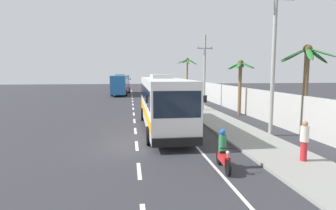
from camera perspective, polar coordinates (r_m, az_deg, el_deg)
ground_plane at (r=15.92m, az=-6.37°, el=-7.96°), size 160.00×160.00×0.00m
sidewalk_kerb at (r=26.67m, az=7.87°, el=-1.86°), size 3.20×90.00×0.14m
lane_markings at (r=30.22m, az=-3.20°, el=-0.93°), size 3.35×71.00×0.01m
boundary_wall at (r=31.48m, az=12.63°, el=1.52°), size 0.24×60.00×2.52m
coach_bus_foreground at (r=19.80m, az=-1.01°, el=0.84°), size 3.05×12.47×3.84m
coach_bus_far_lane at (r=51.03m, az=-9.52°, el=4.27°), size 3.31×12.59×3.68m
motorcycle_beside_bus at (r=12.03m, az=11.09°, el=-9.58°), size 0.56×1.96×1.67m
motorcycle_trailing at (r=29.42m, az=1.50°, el=0.14°), size 0.56×1.96×1.59m
pedestrian_near_kerb at (r=13.73m, az=25.87°, el=-6.39°), size 0.36×0.36×1.77m
pedestrian_midwalk at (r=29.03m, az=6.97°, el=0.74°), size 0.36×0.36×1.68m
pedestrian_far_walk at (r=37.90m, az=2.46°, el=2.11°), size 0.36×0.36×1.60m
utility_pole_nearest at (r=18.75m, az=20.64°, el=10.46°), size 2.35×0.24×10.41m
utility_pole_mid at (r=33.62m, az=7.42°, el=7.14°), size 1.91×0.24×8.29m
palm_nearest at (r=19.73m, az=26.21°, el=6.03°), size 3.42×3.18×5.71m
palm_second at (r=49.32m, az=3.93°, el=7.56°), size 3.65×3.72×6.45m
palm_third at (r=27.10m, az=14.40°, el=5.68°), size 2.82×2.65×5.13m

